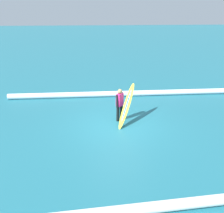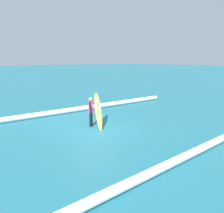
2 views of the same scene
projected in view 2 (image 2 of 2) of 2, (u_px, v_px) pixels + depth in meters
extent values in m
plane|color=#1F6777|center=(94.00, 128.00, 12.79)|extent=(192.75, 192.75, 0.00)
cylinder|color=black|center=(91.00, 119.00, 13.25)|extent=(0.14, 0.14, 0.71)
cylinder|color=black|center=(91.00, 120.00, 12.97)|extent=(0.14, 0.14, 0.71)
cube|color=#D82672|center=(91.00, 107.00, 12.99)|extent=(0.38, 0.39, 0.58)
sphere|color=#90744D|center=(91.00, 99.00, 12.91)|extent=(0.22, 0.22, 0.22)
cylinder|color=black|center=(91.00, 106.00, 13.20)|extent=(0.09, 0.19, 0.59)
cylinder|color=black|center=(90.00, 108.00, 12.78)|extent=(0.09, 0.18, 0.59)
ellipsoid|color=yellow|center=(98.00, 111.00, 13.01)|extent=(1.14, 1.65, 1.65)
ellipsoid|color=blue|center=(98.00, 111.00, 13.01)|extent=(0.81, 1.26, 1.33)
cylinder|color=white|center=(79.00, 109.00, 16.69)|extent=(15.08, 0.88, 0.32)
cylinder|color=white|center=(169.00, 164.00, 8.11)|extent=(23.83, 0.93, 0.29)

